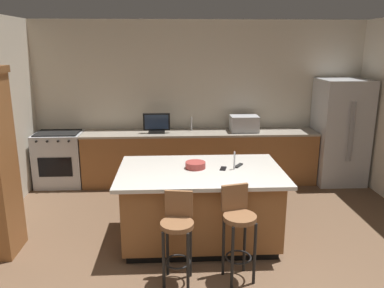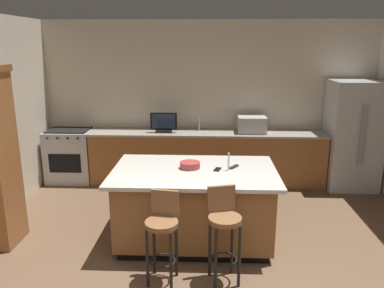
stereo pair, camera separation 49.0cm
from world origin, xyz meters
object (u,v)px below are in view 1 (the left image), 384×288
object	(u,v)px
tv_monitor	(157,124)
bar_stool_left	(178,230)
refrigerator	(340,132)
bar_stool_right	(238,225)
tv_remote	(239,165)
cell_phone	(223,169)
fruit_bowl	(195,165)
range_oven	(60,159)
kitchen_island	(200,205)
microwave	(244,124)

from	to	relation	value
tv_monitor	bar_stool_left	xyz separation A→B (m)	(0.31, -2.90, -0.51)
refrigerator	bar_stool_right	xyz separation A→B (m)	(-2.28, -2.85, -0.31)
bar_stool_right	tv_remote	bearing A→B (deg)	66.67
bar_stool_right	cell_phone	world-z (taller)	bar_stool_right
bar_stool_right	fruit_bowl	world-z (taller)	fruit_bowl
tv_monitor	refrigerator	bearing A→B (deg)	-0.50
range_oven	bar_stool_left	world-z (taller)	bar_stool_left
refrigerator	range_oven	size ratio (longest dim) A/B	1.93
range_oven	bar_stool_left	distance (m)	3.58
fruit_bowl	tv_remote	xyz separation A→B (m)	(0.54, 0.04, -0.03)
tv_monitor	cell_phone	distance (m)	2.22
kitchen_island	cell_phone	distance (m)	0.54
bar_stool_left	fruit_bowl	world-z (taller)	fruit_bowl
tv_remote	cell_phone	bearing A→B (deg)	-122.97
range_oven	bar_stool_right	bearing A→B (deg)	-48.01
refrigerator	fruit_bowl	size ratio (longest dim) A/B	7.43
microwave	tv_monitor	world-z (taller)	tv_monitor
kitchen_island	microwave	world-z (taller)	microwave
tv_monitor	fruit_bowl	size ratio (longest dim) A/B	1.85
bar_stool_left	fruit_bowl	xyz separation A→B (m)	(0.24, 0.92, 0.40)
refrigerator	fruit_bowl	xyz separation A→B (m)	(-2.67, -1.96, 0.06)
kitchen_island	bar_stool_right	size ratio (longest dim) A/B	1.97
range_oven	tv_remote	world-z (taller)	tv_remote
fruit_bowl	kitchen_island	bearing A→B (deg)	-49.48
cell_phone	tv_remote	size ratio (longest dim) A/B	0.88
refrigerator	range_oven	xyz separation A→B (m)	(-4.91, 0.08, -0.45)
microwave	fruit_bowl	world-z (taller)	microwave
range_oven	tv_monitor	xyz separation A→B (m)	(1.70, -0.05, 0.61)
bar_stool_left	cell_phone	size ratio (longest dim) A/B	6.42
refrigerator	bar_stool_left	distance (m)	4.10
refrigerator	bar_stool_right	size ratio (longest dim) A/B	1.82
refrigerator	range_oven	world-z (taller)	refrigerator
kitchen_island	cell_phone	world-z (taller)	cell_phone
range_oven	bar_stool_left	xyz separation A→B (m)	(2.01, -2.96, 0.10)
bar_stool_right	tv_remote	distance (m)	1.01
refrigerator	cell_phone	bearing A→B (deg)	-139.28
range_oven	microwave	bearing A→B (deg)	0.02
kitchen_island	microwave	size ratio (longest dim) A/B	4.15
cell_phone	tv_remote	distance (m)	0.22
kitchen_island	microwave	distance (m)	2.37
bar_stool_left	cell_phone	world-z (taller)	bar_stool_left
kitchen_island	fruit_bowl	world-z (taller)	fruit_bowl
microwave	cell_phone	size ratio (longest dim) A/B	3.20
bar_stool_left	tv_remote	distance (m)	1.29
bar_stool_left	cell_phone	xyz separation A→B (m)	(0.57, 0.87, 0.37)
refrigerator	tv_monitor	distance (m)	3.22
refrigerator	kitchen_island	bearing A→B (deg)	-142.18
microwave	kitchen_island	bearing A→B (deg)	-113.53
kitchen_island	cell_phone	bearing A→B (deg)	4.20
microwave	fruit_bowl	distance (m)	2.26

